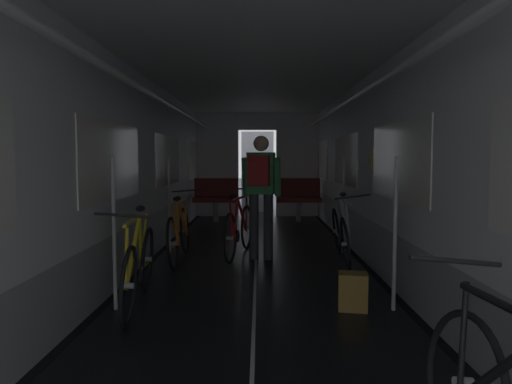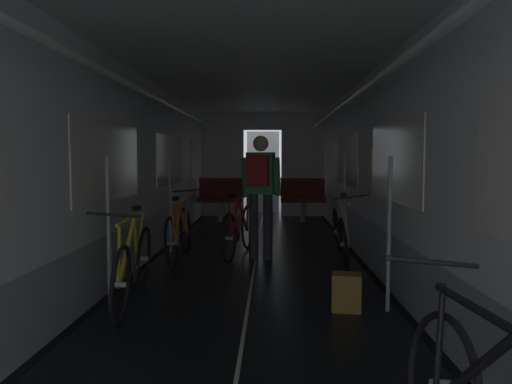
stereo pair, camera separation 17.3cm
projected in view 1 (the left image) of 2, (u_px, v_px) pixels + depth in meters
The scene contains 9 objects.
train_car_shell at pixel (256, 132), 5.64m from camera, with size 3.14×12.34×2.57m.
bench_seat_far_left at pixel (216, 196), 10.19m from camera, with size 0.98×0.51×0.95m.
bench_seat_far_right at pixel (298, 196), 10.18m from camera, with size 0.98×0.51×0.95m.
bicycle_silver at pixel (341, 233), 6.24m from camera, with size 0.44×1.69×0.95m.
bicycle_orange at pixel (179, 233), 6.23m from camera, with size 0.44×1.69×0.95m.
bicycle_yellow at pixel (139, 266), 4.35m from camera, with size 0.44×1.69×0.95m.
person_cyclist_aisle at pixel (261, 185), 6.30m from camera, with size 0.56×0.44×1.69m.
bicycle_red_in_aisle at pixel (239, 229), 6.61m from camera, with size 0.51×1.67×0.94m.
backpack_on_floor at pixel (353, 291), 4.25m from camera, with size 0.26×0.20×0.34m, color olive.
Camera 1 is at (0.04, -2.08, 1.38)m, focal length 32.78 mm.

